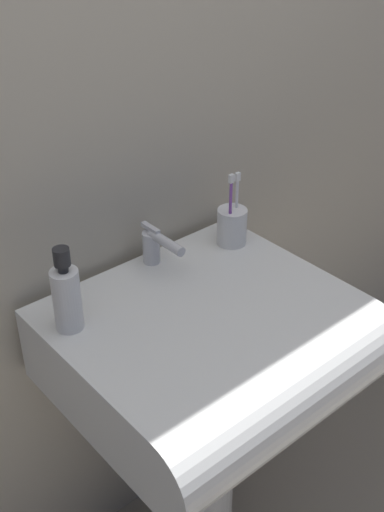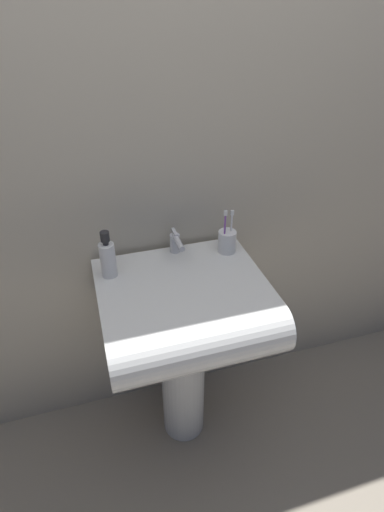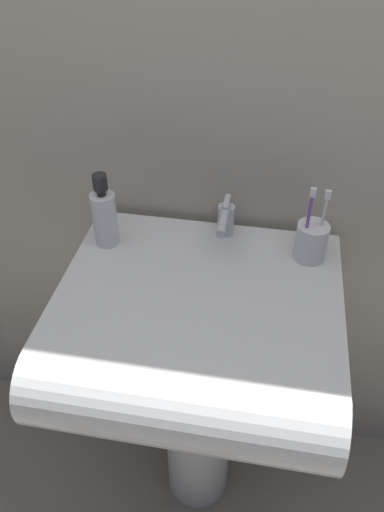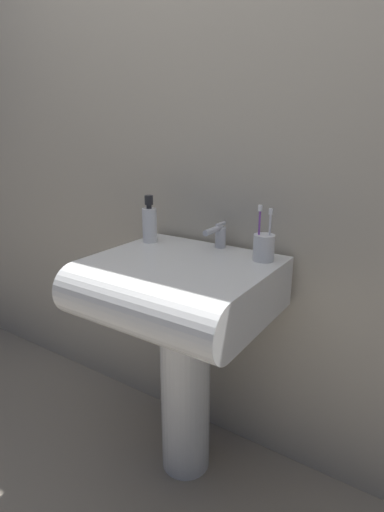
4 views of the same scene
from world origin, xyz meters
name	(u,v)px [view 4 (image 4 of 4)]	position (x,y,z in m)	size (l,w,h in m)	color
ground_plane	(186,462)	(0.00, 0.00, 0.00)	(6.00, 6.00, 0.00)	gray
wall_back	(226,150)	(0.00, 0.27, 1.20)	(5.00, 0.05, 2.40)	#B7AD99
sink_pedestal	(185,390)	(0.00, 0.00, 0.34)	(0.18, 0.18, 0.68)	white
sink_basin	(174,290)	(0.00, -0.06, 0.77)	(0.59, 0.54, 0.18)	white
faucet	(218,235)	(0.03, 0.18, 0.90)	(0.04, 0.14, 0.09)	silver
toothbrush_cup	(264,247)	(0.22, 0.14, 0.90)	(0.07, 0.07, 0.19)	white
soap_bottle	(150,223)	(-0.24, 0.11, 0.93)	(0.06, 0.06, 0.18)	white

